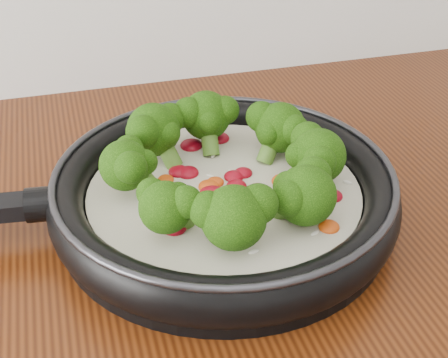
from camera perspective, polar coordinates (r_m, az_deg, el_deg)
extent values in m
cylinder|color=black|center=(0.66, 0.00, -3.15)|extent=(0.38, 0.38, 0.01)
torus|color=black|center=(0.65, 0.00, -1.23)|extent=(0.40, 0.40, 0.04)
torus|color=#2D2D33|center=(0.63, 0.00, 0.60)|extent=(0.39, 0.39, 0.01)
cylinder|color=black|center=(0.64, -16.37, -2.25)|extent=(0.04, 0.04, 0.04)
cylinder|color=beige|center=(0.65, 0.00, -1.80)|extent=(0.32, 0.32, 0.02)
ellipsoid|color=maroon|center=(0.67, -4.21, 0.69)|extent=(0.03, 0.03, 0.01)
ellipsoid|color=maroon|center=(0.72, -5.56, 2.95)|extent=(0.02, 0.02, 0.01)
ellipsoid|color=#D3450D|center=(0.68, -8.25, 0.78)|extent=(0.03, 0.03, 0.01)
ellipsoid|color=maroon|center=(0.72, -3.05, 3.11)|extent=(0.03, 0.03, 0.01)
ellipsoid|color=maroon|center=(0.63, -1.14, -1.40)|extent=(0.03, 0.03, 0.01)
ellipsoid|color=#D3450D|center=(0.61, 4.92, -2.91)|extent=(0.02, 0.02, 0.01)
ellipsoid|color=maroon|center=(0.64, 9.95, -1.55)|extent=(0.03, 0.03, 0.01)
ellipsoid|color=maroon|center=(0.59, -4.63, -4.50)|extent=(0.03, 0.03, 0.01)
ellipsoid|color=#D3450D|center=(0.66, 5.49, -0.22)|extent=(0.03, 0.03, 0.01)
ellipsoid|color=maroon|center=(0.67, -3.35, 0.58)|extent=(0.03, 0.03, 0.01)
ellipsoid|color=maroon|center=(0.60, 0.91, -3.44)|extent=(0.03, 0.03, 0.01)
ellipsoid|color=#D3450D|center=(0.64, -1.40, -0.71)|extent=(0.03, 0.03, 0.01)
ellipsoid|color=maroon|center=(0.64, 3.18, -1.00)|extent=(0.03, 0.03, 0.01)
ellipsoid|color=maroon|center=(0.73, -0.46, 3.78)|extent=(0.03, 0.03, 0.01)
ellipsoid|color=#D3450D|center=(0.60, 9.69, -4.39)|extent=(0.03, 0.03, 0.01)
ellipsoid|color=maroon|center=(0.67, 1.80, 0.56)|extent=(0.03, 0.03, 0.01)
ellipsoid|color=maroon|center=(0.62, -0.44, -2.05)|extent=(0.04, 0.04, 0.01)
ellipsoid|color=#D3450D|center=(0.65, -0.81, -0.31)|extent=(0.02, 0.02, 0.01)
ellipsoid|color=maroon|center=(0.65, 1.16, -0.66)|extent=(0.02, 0.02, 0.01)
ellipsoid|color=maroon|center=(0.66, 0.92, 0.22)|extent=(0.02, 0.02, 0.01)
ellipsoid|color=#D3450D|center=(0.66, -5.41, -0.07)|extent=(0.02, 0.02, 0.01)
ellipsoid|color=maroon|center=(0.60, 0.19, -3.52)|extent=(0.02, 0.02, 0.01)
ellipsoid|color=maroon|center=(0.65, 7.06, -0.80)|extent=(0.03, 0.03, 0.01)
ellipsoid|color=white|center=(0.60, 3.67, -3.77)|extent=(0.01, 0.01, 0.00)
ellipsoid|color=white|center=(0.56, 2.76, -6.75)|extent=(0.01, 0.01, 0.00)
ellipsoid|color=white|center=(0.62, 5.35, -2.34)|extent=(0.01, 0.01, 0.00)
ellipsoid|color=white|center=(0.66, 11.34, -0.31)|extent=(0.01, 0.01, 0.00)
ellipsoid|color=white|center=(0.67, 1.87, 0.47)|extent=(0.01, 0.01, 0.00)
ellipsoid|color=white|center=(0.73, -1.82, 3.42)|extent=(0.01, 0.01, 0.00)
ellipsoid|color=white|center=(0.59, 8.42, -5.00)|extent=(0.01, 0.01, 0.00)
ellipsoid|color=white|center=(0.73, -3.01, 3.65)|extent=(0.01, 0.01, 0.00)
ellipsoid|color=white|center=(0.63, 7.00, -2.07)|extent=(0.01, 0.01, 0.00)
ellipsoid|color=white|center=(0.63, 2.88, -1.84)|extent=(0.01, 0.01, 0.00)
ellipsoid|color=white|center=(0.62, 0.59, -1.89)|extent=(0.01, 0.01, 0.00)
ellipsoid|color=white|center=(0.68, -7.45, 0.93)|extent=(0.01, 0.01, 0.00)
ellipsoid|color=white|center=(0.65, -9.16, -0.74)|extent=(0.01, 0.01, 0.00)
ellipsoid|color=white|center=(0.70, -4.46, 2.06)|extent=(0.01, 0.01, 0.00)
ellipsoid|color=white|center=(0.64, -0.90, -0.97)|extent=(0.01, 0.01, 0.00)
ellipsoid|color=white|center=(0.67, 0.51, 0.63)|extent=(0.01, 0.01, 0.00)
ellipsoid|color=white|center=(0.70, -1.00, 2.22)|extent=(0.01, 0.01, 0.00)
ellipsoid|color=white|center=(0.67, -1.30, 0.25)|extent=(0.01, 0.01, 0.00)
cylinder|color=#5C8B2D|center=(0.65, 6.96, 0.60)|extent=(0.04, 0.02, 0.04)
sphere|color=black|center=(0.64, 8.71, 2.12)|extent=(0.06, 0.06, 0.06)
sphere|color=black|center=(0.65, 7.75, 3.73)|extent=(0.04, 0.04, 0.04)
sphere|color=black|center=(0.62, 8.83, 1.61)|extent=(0.04, 0.04, 0.03)
sphere|color=black|center=(0.64, 6.97, 2.20)|extent=(0.03, 0.03, 0.03)
cylinder|color=#5C8B2D|center=(0.69, 4.24, 2.86)|extent=(0.04, 0.04, 0.04)
sphere|color=black|center=(0.69, 5.22, 4.76)|extent=(0.06, 0.06, 0.06)
sphere|color=black|center=(0.69, 3.49, 5.76)|extent=(0.04, 0.04, 0.04)
sphere|color=black|center=(0.68, 6.49, 4.56)|extent=(0.04, 0.04, 0.03)
sphere|color=black|center=(0.68, 4.23, 4.33)|extent=(0.03, 0.03, 0.03)
cylinder|color=#5C8B2D|center=(0.70, -1.35, 3.73)|extent=(0.02, 0.04, 0.04)
sphere|color=black|center=(0.71, -1.67, 5.91)|extent=(0.06, 0.06, 0.06)
sphere|color=black|center=(0.70, -3.30, 6.15)|extent=(0.04, 0.04, 0.04)
sphere|color=black|center=(0.71, 0.10, 6.40)|extent=(0.04, 0.04, 0.03)
sphere|color=black|center=(0.69, -1.36, 5.34)|extent=(0.03, 0.03, 0.03)
cylinder|color=#5C8B2D|center=(0.68, -5.24, 2.57)|extent=(0.04, 0.04, 0.04)
sphere|color=black|center=(0.68, -6.53, 4.56)|extent=(0.07, 0.07, 0.06)
sphere|color=black|center=(0.66, -7.51, 4.34)|extent=(0.04, 0.04, 0.04)
sphere|color=black|center=(0.69, -5.01, 5.63)|extent=(0.04, 0.04, 0.03)
sphere|color=black|center=(0.67, -5.32, 4.22)|extent=(0.03, 0.03, 0.03)
cylinder|color=#5C8B2D|center=(0.63, -7.22, -0.19)|extent=(0.04, 0.02, 0.04)
sphere|color=black|center=(0.62, -9.16, 1.26)|extent=(0.06, 0.06, 0.05)
sphere|color=black|center=(0.60, -8.62, 1.06)|extent=(0.04, 0.04, 0.03)
sphere|color=black|center=(0.63, -8.79, 2.72)|extent=(0.03, 0.03, 0.03)
sphere|color=black|center=(0.62, -7.32, 1.56)|extent=(0.03, 0.03, 0.03)
cylinder|color=#5C8B2D|center=(0.58, -4.19, -3.33)|extent=(0.04, 0.04, 0.04)
sphere|color=black|center=(0.56, -5.46, -2.64)|extent=(0.05, 0.05, 0.05)
sphere|color=black|center=(0.55, -3.55, -2.13)|extent=(0.03, 0.03, 0.03)
sphere|color=black|center=(0.56, -6.71, -1.29)|extent=(0.03, 0.03, 0.03)
sphere|color=black|center=(0.57, -4.26, -1.46)|extent=(0.03, 0.03, 0.02)
cylinder|color=#5C8B2D|center=(0.57, 0.69, -4.06)|extent=(0.03, 0.04, 0.04)
sphere|color=black|center=(0.54, 0.90, -3.61)|extent=(0.07, 0.07, 0.06)
sphere|color=black|center=(0.54, 3.17, -2.32)|extent=(0.04, 0.04, 0.04)
sphere|color=black|center=(0.54, -1.49, -2.88)|extent=(0.04, 0.04, 0.03)
sphere|color=black|center=(0.56, 0.70, -2.20)|extent=(0.03, 0.03, 0.03)
cylinder|color=#5C8B2D|center=(0.60, 5.91, -2.39)|extent=(0.04, 0.04, 0.04)
sphere|color=black|center=(0.58, 7.57, -1.52)|extent=(0.06, 0.06, 0.06)
sphere|color=black|center=(0.59, 8.22, 0.35)|extent=(0.04, 0.04, 0.04)
sphere|color=black|center=(0.56, 6.03, -1.78)|extent=(0.04, 0.04, 0.03)
sphere|color=black|center=(0.59, 5.93, -0.64)|extent=(0.03, 0.03, 0.03)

